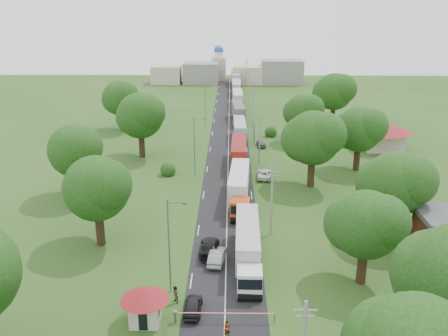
{
  "coord_description": "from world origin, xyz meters",
  "views": [
    {
      "loc": [
        0.48,
        -63.38,
        27.91
      ],
      "look_at": [
        -0.57,
        9.88,
        3.0
      ],
      "focal_mm": 40.0,
      "sensor_mm": 36.0,
      "label": 1
    }
  ],
  "objects_px": {
    "boom_barrier": "(210,314)",
    "guard_booth": "(145,301)",
    "pedestrian_near": "(227,330)",
    "car_lane_front": "(193,306)",
    "truck_0": "(248,245)",
    "car_lane_mid": "(217,256)",
    "info_sign": "(254,128)"
  },
  "relations": [
    {
      "from": "guard_booth",
      "to": "info_sign",
      "type": "relative_size",
      "value": 1.07
    },
    {
      "from": "boom_barrier",
      "to": "info_sign",
      "type": "relative_size",
      "value": 2.25
    },
    {
      "from": "truck_0",
      "to": "car_lane_front",
      "type": "height_order",
      "value": "truck_0"
    },
    {
      "from": "guard_booth",
      "to": "pedestrian_near",
      "type": "xyz_separation_m",
      "value": [
        7.42,
        -2.19,
        -1.32
      ]
    },
    {
      "from": "info_sign",
      "to": "truck_0",
      "type": "bearing_deg",
      "value": -93.28
    },
    {
      "from": "guard_booth",
      "to": "truck_0",
      "type": "relative_size",
      "value": 0.29
    },
    {
      "from": "guard_booth",
      "to": "truck_0",
      "type": "height_order",
      "value": "truck_0"
    },
    {
      "from": "truck_0",
      "to": "car_lane_mid",
      "type": "height_order",
      "value": "truck_0"
    },
    {
      "from": "boom_barrier",
      "to": "car_lane_front",
      "type": "height_order",
      "value": "car_lane_front"
    },
    {
      "from": "boom_barrier",
      "to": "car_lane_mid",
      "type": "distance_m",
      "value": 10.95
    },
    {
      "from": "boom_barrier",
      "to": "truck_0",
      "type": "height_order",
      "value": "truck_0"
    },
    {
      "from": "guard_booth",
      "to": "info_sign",
      "type": "distance_m",
      "value": 61.27
    },
    {
      "from": "info_sign",
      "to": "pedestrian_near",
      "type": "xyz_separation_m",
      "value": [
        -4.98,
        -62.2,
        -2.15
      ]
    },
    {
      "from": "info_sign",
      "to": "truck_0",
      "type": "xyz_separation_m",
      "value": [
        -2.81,
        -49.1,
        -0.8
      ]
    },
    {
      "from": "guard_booth",
      "to": "car_lane_front",
      "type": "height_order",
      "value": "guard_booth"
    },
    {
      "from": "boom_barrier",
      "to": "car_lane_mid",
      "type": "xyz_separation_m",
      "value": [
        0.36,
        10.94,
        -0.15
      ]
    },
    {
      "from": "car_lane_mid",
      "to": "pedestrian_near",
      "type": "distance_m",
      "value": 13.19
    },
    {
      "from": "guard_booth",
      "to": "car_lane_mid",
      "type": "relative_size",
      "value": 0.98
    },
    {
      "from": "car_lane_front",
      "to": "pedestrian_near",
      "type": "xyz_separation_m",
      "value": [
        3.22,
        -3.7,
        0.16
      ]
    },
    {
      "from": "boom_barrier",
      "to": "guard_booth",
      "type": "height_order",
      "value": "guard_booth"
    },
    {
      "from": "boom_barrier",
      "to": "pedestrian_near",
      "type": "xyz_separation_m",
      "value": [
        1.58,
        -2.2,
        -0.04
      ]
    },
    {
      "from": "truck_0",
      "to": "pedestrian_near",
      "type": "xyz_separation_m",
      "value": [
        -2.16,
        -13.09,
        -1.35
      ]
    },
    {
      "from": "boom_barrier",
      "to": "car_lane_front",
      "type": "bearing_deg",
      "value": 137.6
    },
    {
      "from": "guard_booth",
      "to": "car_lane_mid",
      "type": "distance_m",
      "value": 12.66
    },
    {
      "from": "info_sign",
      "to": "truck_0",
      "type": "height_order",
      "value": "truck_0"
    },
    {
      "from": "boom_barrier",
      "to": "guard_booth",
      "type": "xyz_separation_m",
      "value": [
        -5.84,
        -0.0,
        1.27
      ]
    },
    {
      "from": "car_lane_front",
      "to": "truck_0",
      "type": "bearing_deg",
      "value": -118.5
    },
    {
      "from": "guard_booth",
      "to": "car_lane_front",
      "type": "relative_size",
      "value": 1.09
    },
    {
      "from": "info_sign",
      "to": "car_lane_mid",
      "type": "distance_m",
      "value": 49.5
    },
    {
      "from": "boom_barrier",
      "to": "pedestrian_near",
      "type": "distance_m",
      "value": 2.71
    },
    {
      "from": "pedestrian_near",
      "to": "car_lane_front",
      "type": "bearing_deg",
      "value": 103.37
    },
    {
      "from": "car_lane_front",
      "to": "pedestrian_near",
      "type": "distance_m",
      "value": 4.91
    }
  ]
}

